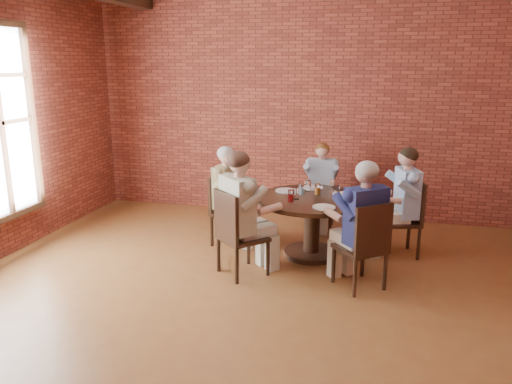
% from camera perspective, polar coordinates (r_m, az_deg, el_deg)
% --- Properties ---
extents(floor, '(7.00, 7.00, 0.00)m').
position_cam_1_polar(floor, '(4.87, -2.09, -14.22)').
color(floor, brown).
rests_on(floor, ground).
extents(wall_back, '(7.00, 0.00, 7.00)m').
position_cam_1_polar(wall_back, '(7.71, 5.15, 9.75)').
color(wall_back, brown).
rests_on(wall_back, ground).
extents(dining_table, '(1.37, 1.37, 0.75)m').
position_cam_1_polar(dining_table, '(6.17, 6.44, -2.62)').
color(dining_table, '#321C10').
rests_on(dining_table, floor).
extents(chair_a, '(0.54, 0.54, 0.95)m').
position_cam_1_polar(chair_a, '(6.45, 16.92, -2.55)').
color(chair_a, '#321C10').
rests_on(chair_a, floor).
extents(diner_a, '(0.79, 0.70, 1.36)m').
position_cam_1_polar(diner_a, '(6.37, 16.27, -1.16)').
color(diner_a, '#477AB9').
rests_on(diner_a, floor).
extents(chair_b, '(0.39, 0.39, 0.89)m').
position_cam_1_polar(chair_b, '(7.32, 7.44, -0.25)').
color(chair_b, '#321C10').
rests_on(chair_b, floor).
extents(diner_b, '(0.49, 0.59, 1.24)m').
position_cam_1_polar(diner_b, '(7.22, 7.43, 0.64)').
color(diner_b, '#8A9CB0').
rests_on(diner_b, floor).
extents(chair_c, '(0.46, 0.46, 0.92)m').
position_cam_1_polar(chair_c, '(6.59, -3.71, -1.69)').
color(chair_c, '#321C10').
rests_on(chair_c, floor).
extents(diner_c, '(0.69, 0.59, 1.30)m').
position_cam_1_polar(diner_c, '(6.51, -3.09, -0.50)').
color(diner_c, brown).
rests_on(diner_c, floor).
extents(chair_d, '(0.66, 0.66, 0.98)m').
position_cam_1_polar(chair_d, '(5.56, -2.38, -4.48)').
color(chair_d, '#321C10').
rests_on(chair_d, floor).
extents(diner_d, '(0.91, 0.92, 1.42)m').
position_cam_1_polar(diner_d, '(5.55, -1.54, -2.54)').
color(diner_d, beige).
rests_on(diner_d, floor).
extents(chair_e, '(0.63, 0.63, 0.96)m').
position_cam_1_polar(chair_e, '(5.34, 12.44, -5.76)').
color(chair_e, '#321C10').
rests_on(chair_e, floor).
extents(diner_e, '(0.86, 0.88, 1.38)m').
position_cam_1_polar(diner_e, '(5.35, 11.94, -3.75)').
color(diner_e, '#1A1E49').
rests_on(diner_e, floor).
extents(plate_a, '(0.26, 0.26, 0.01)m').
position_cam_1_polar(plate_a, '(6.27, 9.91, -0.29)').
color(plate_a, white).
rests_on(plate_a, dining_table).
extents(plate_b, '(0.26, 0.26, 0.01)m').
position_cam_1_polar(plate_b, '(6.57, 6.52, 0.52)').
color(plate_b, white).
rests_on(plate_b, dining_table).
extents(plate_c, '(0.26, 0.26, 0.01)m').
position_cam_1_polar(plate_c, '(6.38, 3.41, 0.17)').
color(plate_c, white).
rests_on(plate_c, dining_table).
extents(plate_d, '(0.26, 0.26, 0.01)m').
position_cam_1_polar(plate_d, '(5.69, 7.77, -1.73)').
color(plate_d, white).
rests_on(plate_d, dining_table).
extents(glass_a, '(0.07, 0.07, 0.14)m').
position_cam_1_polar(glass_a, '(6.16, 9.26, 0.07)').
color(glass_a, white).
rests_on(glass_a, dining_table).
extents(glass_b, '(0.07, 0.07, 0.14)m').
position_cam_1_polar(glass_b, '(6.23, 7.05, 0.32)').
color(glass_b, white).
rests_on(glass_b, dining_table).
extents(glass_c, '(0.07, 0.07, 0.14)m').
position_cam_1_polar(glass_c, '(6.38, 6.01, 0.69)').
color(glass_c, white).
rests_on(glass_c, dining_table).
extents(glass_d, '(0.07, 0.07, 0.14)m').
position_cam_1_polar(glass_d, '(6.23, 5.20, 0.36)').
color(glass_d, white).
rests_on(glass_d, dining_table).
extents(glass_e, '(0.07, 0.07, 0.14)m').
position_cam_1_polar(glass_e, '(6.01, 4.63, -0.16)').
color(glass_e, white).
rests_on(glass_e, dining_table).
extents(glass_f, '(0.07, 0.07, 0.14)m').
position_cam_1_polar(glass_f, '(5.90, 4.01, -0.43)').
color(glass_f, white).
rests_on(glass_f, dining_table).
extents(smartphone, '(0.10, 0.15, 0.01)m').
position_cam_1_polar(smartphone, '(5.60, 8.51, -2.08)').
color(smartphone, black).
rests_on(smartphone, dining_table).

